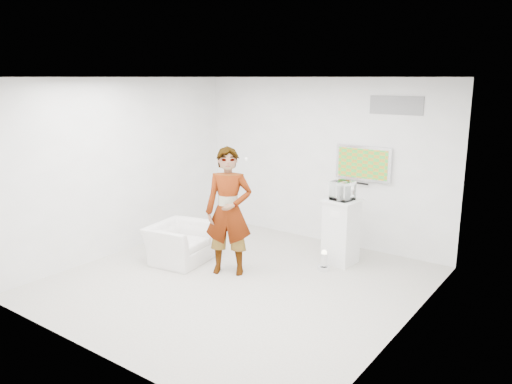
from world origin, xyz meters
TOP-DOWN VIEW (x-y plane):
  - room at (0.00, 0.00)m, footprint 5.01×5.01m
  - tv at (0.85, 2.45)m, footprint 1.00×0.08m
  - logo_decal at (1.35, 2.49)m, footprint 0.90×0.02m
  - person at (-0.34, 0.22)m, footprint 0.86×0.76m
  - armchair at (-1.32, 0.11)m, footprint 0.99×1.09m
  - pedestal at (0.88, 1.63)m, footprint 0.56×0.56m
  - floor_uplight at (0.82, 1.18)m, footprint 0.24×0.24m
  - vitrine at (0.88, 1.63)m, footprint 0.36×0.36m
  - console at (0.88, 1.63)m, footprint 0.08×0.18m
  - wii_remote at (-0.19, 0.47)m, footprint 0.11×0.12m

SIDE VIEW (x-z plane):
  - floor_uplight at x=0.82m, z-range 0.00..0.31m
  - armchair at x=-1.32m, z-range 0.00..0.64m
  - pedestal at x=0.88m, z-range 0.00..1.07m
  - person at x=-0.34m, z-range 0.00..1.98m
  - console at x=0.88m, z-range 1.07..1.30m
  - vitrine at x=0.88m, z-range 1.07..1.38m
  - room at x=0.00m, z-range 0.00..3.00m
  - tv at x=0.85m, z-range 1.25..1.85m
  - wii_remote at x=-0.19m, z-range 1.77..1.80m
  - logo_decal at x=1.35m, z-range 2.40..2.70m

